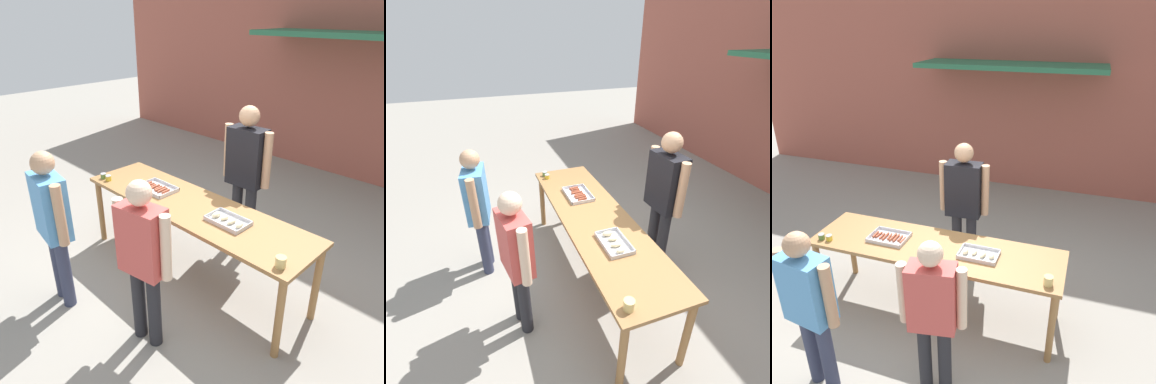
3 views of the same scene
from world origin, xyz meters
TOP-DOWN VIEW (x-y plane):
  - ground_plane at (0.00, 0.00)m, footprint 24.00×24.00m
  - building_facade_back at (0.00, 3.98)m, footprint 12.00×1.11m
  - serving_table at (0.00, 0.00)m, footprint 2.77×0.76m
  - food_tray_sausages at (-0.55, -0.01)m, footprint 0.43×0.30m
  - food_tray_buns at (0.50, -0.02)m, footprint 0.41×0.26m
  - condiment_jar_mustard at (-1.25, -0.26)m, footprint 0.07×0.07m
  - condiment_jar_ketchup at (-1.16, -0.26)m, footprint 0.07×0.07m
  - beer_cup at (1.24, -0.25)m, footprint 0.09×0.09m
  - person_server_behind_table at (0.05, 0.85)m, footprint 0.63×0.26m
  - person_customer_holding_hotdog at (-0.62, -1.23)m, footprint 0.60×0.28m
  - person_customer_with_cup at (0.39, -0.96)m, footprint 0.57×0.28m

SIDE VIEW (x-z plane):
  - ground_plane at x=0.00m, z-range 0.00..0.00m
  - serving_table at x=0.00m, z-range 0.35..1.22m
  - food_tray_sausages at x=-0.55m, z-range 0.87..0.91m
  - food_tray_buns at x=0.50m, z-range 0.86..0.92m
  - condiment_jar_mustard at x=-1.25m, z-range 0.87..0.94m
  - condiment_jar_ketchup at x=-1.16m, z-range 0.87..0.94m
  - beer_cup at x=1.24m, z-range 0.87..0.97m
  - person_customer_with_cup at x=0.39m, z-range 0.15..1.73m
  - person_customer_holding_hotdog at x=-0.62m, z-range 0.15..1.77m
  - person_server_behind_table at x=0.05m, z-range 0.17..1.96m
  - building_facade_back at x=0.00m, z-range 0.01..4.51m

